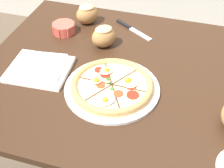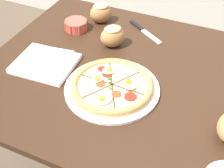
{
  "view_description": "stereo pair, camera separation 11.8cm",
  "coord_description": "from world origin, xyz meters",
  "px_view_note": "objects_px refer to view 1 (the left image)",
  "views": [
    {
      "loc": [
        0.16,
        -0.96,
        1.55
      ],
      "look_at": [
        -0.1,
        -0.11,
        0.76
      ],
      "focal_mm": 50.0,
      "sensor_mm": 36.0,
      "label": 1
    },
    {
      "loc": [
        0.27,
        -0.92,
        1.55
      ],
      "look_at": [
        -0.1,
        -0.11,
        0.76
      ],
      "focal_mm": 50.0,
      "sensor_mm": 36.0,
      "label": 2
    }
  ],
  "objects_px": {
    "ramekin_bowl": "(64,28)",
    "bread_piece_near": "(87,14)",
    "dining_table": "(142,92)",
    "knife_main": "(133,30)",
    "pizza": "(112,86)",
    "bread_piece_far": "(104,36)",
    "napkin_folded": "(39,68)"
  },
  "relations": [
    {
      "from": "pizza",
      "to": "ramekin_bowl",
      "type": "height_order",
      "value": "pizza"
    },
    {
      "from": "dining_table",
      "to": "knife_main",
      "type": "bearing_deg",
      "value": 110.74
    },
    {
      "from": "ramekin_bowl",
      "to": "bread_piece_near",
      "type": "distance_m",
      "value": 0.14
    },
    {
      "from": "napkin_folded",
      "to": "bread_piece_near",
      "type": "xyz_separation_m",
      "value": [
        0.06,
        0.42,
        0.04
      ]
    },
    {
      "from": "dining_table",
      "to": "knife_main",
      "type": "xyz_separation_m",
      "value": [
        -0.12,
        0.33,
        0.09
      ]
    },
    {
      "from": "ramekin_bowl",
      "to": "bread_piece_near",
      "type": "relative_size",
      "value": 0.83
    },
    {
      "from": "napkin_folded",
      "to": "knife_main",
      "type": "xyz_separation_m",
      "value": [
        0.29,
        0.42,
        -0.01
      ]
    },
    {
      "from": "bread_piece_near",
      "to": "pizza",
      "type": "bearing_deg",
      "value": -59.4
    },
    {
      "from": "dining_table",
      "to": "ramekin_bowl",
      "type": "bearing_deg",
      "value": 154.25
    },
    {
      "from": "napkin_folded",
      "to": "bread_piece_near",
      "type": "bearing_deg",
      "value": 82.12
    },
    {
      "from": "napkin_folded",
      "to": "bread_piece_near",
      "type": "relative_size",
      "value": 1.86
    },
    {
      "from": "dining_table",
      "to": "knife_main",
      "type": "relative_size",
      "value": 6.57
    },
    {
      "from": "dining_table",
      "to": "pizza",
      "type": "bearing_deg",
      "value": -130.28
    },
    {
      "from": "dining_table",
      "to": "bread_piece_near",
      "type": "distance_m",
      "value": 0.51
    },
    {
      "from": "pizza",
      "to": "ramekin_bowl",
      "type": "relative_size",
      "value": 3.21
    },
    {
      "from": "pizza",
      "to": "napkin_folded",
      "type": "xyz_separation_m",
      "value": [
        -0.32,
        0.02,
        -0.0
      ]
    },
    {
      "from": "dining_table",
      "to": "ramekin_bowl",
      "type": "distance_m",
      "value": 0.5
    },
    {
      "from": "bread_piece_far",
      "to": "pizza",
      "type": "bearing_deg",
      "value": -66.23
    },
    {
      "from": "bread_piece_far",
      "to": "knife_main",
      "type": "distance_m",
      "value": 0.2
    },
    {
      "from": "pizza",
      "to": "bread_piece_far",
      "type": "height_order",
      "value": "bread_piece_far"
    },
    {
      "from": "pizza",
      "to": "bread_piece_far",
      "type": "bearing_deg",
      "value": 113.77
    },
    {
      "from": "knife_main",
      "to": "dining_table",
      "type": "bearing_deg",
      "value": -36.53
    },
    {
      "from": "knife_main",
      "to": "ramekin_bowl",
      "type": "bearing_deg",
      "value": -127.23
    },
    {
      "from": "dining_table",
      "to": "bread_piece_near",
      "type": "relative_size",
      "value": 9.81
    },
    {
      "from": "ramekin_bowl",
      "to": "pizza",
      "type": "bearing_deg",
      "value": -43.82
    },
    {
      "from": "dining_table",
      "to": "bread_piece_far",
      "type": "height_order",
      "value": "bread_piece_far"
    },
    {
      "from": "pizza",
      "to": "bread_piece_near",
      "type": "relative_size",
      "value": 2.65
    },
    {
      "from": "dining_table",
      "to": "bread_piece_near",
      "type": "bearing_deg",
      "value": 137.65
    },
    {
      "from": "bread_piece_near",
      "to": "napkin_folded",
      "type": "bearing_deg",
      "value": -97.88
    },
    {
      "from": "napkin_folded",
      "to": "knife_main",
      "type": "distance_m",
      "value": 0.51
    },
    {
      "from": "pizza",
      "to": "knife_main",
      "type": "relative_size",
      "value": 1.78
    },
    {
      "from": "pizza",
      "to": "ramekin_bowl",
      "type": "bearing_deg",
      "value": 136.18
    }
  ]
}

